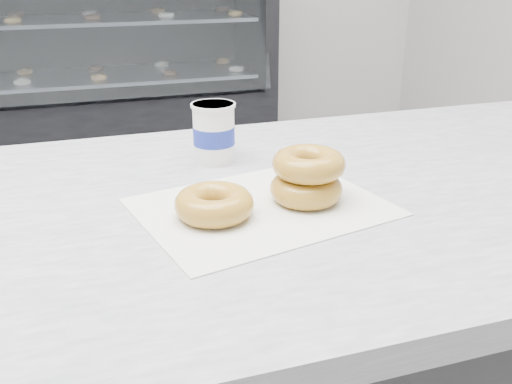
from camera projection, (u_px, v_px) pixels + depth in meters
display_case at (63, 93)px, 3.32m from camera, size 2.40×0.74×1.25m
wax_paper at (262, 207)px, 0.82m from camera, size 0.39×0.33×0.00m
donut_single at (214, 204)px, 0.78m from camera, size 0.12×0.12×0.04m
donut_stack at (307, 176)px, 0.83m from camera, size 0.14×0.14×0.07m
coffee_cup at (214, 132)px, 0.99m from camera, size 0.08×0.08×0.10m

